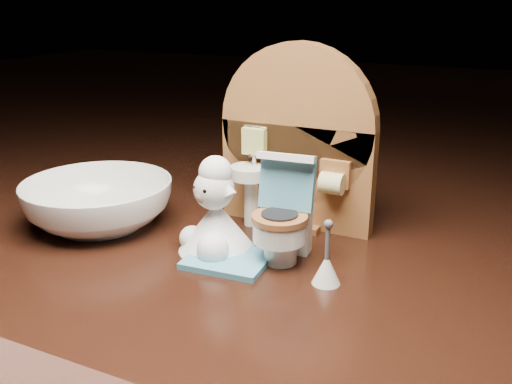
# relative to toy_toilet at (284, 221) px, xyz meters

# --- Properties ---
(backdrop_panel) EXTENTS (0.13, 0.05, 0.15)m
(backdrop_panel) POSITION_rel_toy_toilet_xyz_m (-0.02, 0.06, 0.04)
(backdrop_panel) COLOR brown
(backdrop_panel) RESTS_ON ground
(toy_toilet) EXTENTS (0.04, 0.05, 0.08)m
(toy_toilet) POSITION_rel_toy_toilet_xyz_m (0.00, 0.00, 0.00)
(toy_toilet) COLOR white
(toy_toilet) RESTS_ON ground
(bath_mat) EXTENTS (0.06, 0.05, 0.00)m
(bath_mat) POSITION_rel_toy_toilet_xyz_m (-0.03, -0.03, -0.03)
(bath_mat) COLOR #4D95B3
(bath_mat) RESTS_ON ground
(toilet_brush) EXTENTS (0.02, 0.02, 0.05)m
(toilet_brush) POSITION_rel_toy_toilet_xyz_m (0.04, -0.02, -0.02)
(toilet_brush) COLOR white
(toilet_brush) RESTS_ON ground
(plush_lamb) EXTENTS (0.06, 0.06, 0.08)m
(plush_lamb) POSITION_rel_toy_toilet_xyz_m (-0.05, -0.01, -0.00)
(plush_lamb) COLOR white
(plush_lamb) RESTS_ON ground
(ceramic_bowl) EXTENTS (0.14, 0.14, 0.04)m
(ceramic_bowl) POSITION_rel_toy_toilet_xyz_m (-0.16, -0.01, -0.01)
(ceramic_bowl) COLOR white
(ceramic_bowl) RESTS_ON ground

